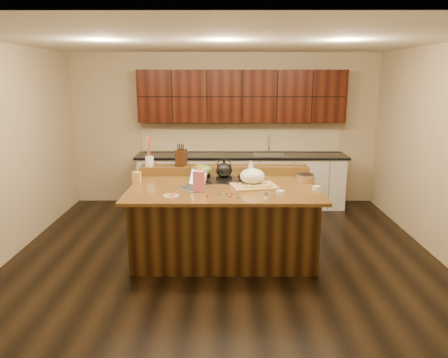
{
  "coord_description": "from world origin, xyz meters",
  "views": [
    {
      "loc": [
        0.02,
        -5.42,
        2.3
      ],
      "look_at": [
        0.0,
        0.05,
        1.0
      ],
      "focal_mm": 35.0,
      "sensor_mm": 36.0,
      "label": 1
    }
  ],
  "objects": [
    {
      "name": "candy_plate",
      "position": [
        -0.62,
        -0.49,
        0.93
      ],
      "size": [
        0.19,
        0.19,
        0.01
      ],
      "primitive_type": "cylinder",
      "rotation": [
        0.0,
        0.0,
        0.06
      ],
      "color": "white",
      "rests_on": "island"
    },
    {
      "name": "ramekin_c",
      "position": [
        1.15,
        0.25,
        0.94
      ],
      "size": [
        0.1,
        0.1,
        0.04
      ],
      "primitive_type": "cylinder",
      "rotation": [
        0.0,
        0.0,
        -0.03
      ],
      "color": "white",
      "rests_on": "island"
    },
    {
      "name": "gumdrop_6",
      "position": [
        0.18,
        -0.58,
        0.93
      ],
      "size": [
        0.02,
        0.02,
        0.02
      ],
      "primitive_type": "ellipsoid",
      "color": "red",
      "rests_on": "island"
    },
    {
      "name": "green_bowl",
      "position": [
        -0.3,
        0.43,
        1.04
      ],
      "size": [
        0.31,
        0.31,
        0.14
      ],
      "primitive_type": "ellipsoid",
      "rotation": [
        0.0,
        0.0,
        0.18
      ],
      "color": "#566E2C",
      "rests_on": "cooktop"
    },
    {
      "name": "cooktop",
      "position": [
        0.0,
        0.3,
        0.94
      ],
      "size": [
        0.92,
        0.52,
        0.05
      ],
      "color": "gray",
      "rests_on": "island"
    },
    {
      "name": "island",
      "position": [
        0.0,
        0.0,
        0.46
      ],
      "size": [
        2.4,
        1.6,
        0.92
      ],
      "color": "black",
      "rests_on": "ground"
    },
    {
      "name": "back_ledge",
      "position": [
        0.0,
        0.7,
        0.98
      ],
      "size": [
        2.4,
        0.3,
        0.12
      ],
      "primitive_type": "cube",
      "color": "black",
      "rests_on": "island"
    },
    {
      "name": "strainer_bowl",
      "position": [
        1.08,
        0.21,
        0.97
      ],
      "size": [
        0.32,
        0.32,
        0.09
      ],
      "primitive_type": "cylinder",
      "rotation": [
        0.0,
        0.0,
        0.41
      ],
      "color": "#996B3F",
      "rests_on": "island"
    },
    {
      "name": "gumdrop_1",
      "position": [
        0.17,
        -0.41,
        0.93
      ],
      "size": [
        0.02,
        0.02,
        0.02
      ],
      "primitive_type": "ellipsoid",
      "color": "#198C26",
      "rests_on": "island"
    },
    {
      "name": "gumdrop_8",
      "position": [
        -0.19,
        -0.48,
        0.93
      ],
      "size": [
        0.02,
        0.02,
        0.02
      ],
      "primitive_type": "ellipsoid",
      "color": "red",
      "rests_on": "island"
    },
    {
      "name": "gumdrop_7",
      "position": [
        0.14,
        -0.6,
        0.93
      ],
      "size": [
        0.02,
        0.02,
        0.02
      ],
      "primitive_type": "ellipsoid",
      "color": "#198C26",
      "rests_on": "island"
    },
    {
      "name": "kitchen_timer",
      "position": [
        0.5,
        -0.46,
        0.96
      ],
      "size": [
        0.1,
        0.1,
        0.07
      ],
      "primitive_type": "cone",
      "rotation": [
        0.0,
        0.0,
        -0.28
      ],
      "color": "silver",
      "rests_on": "island"
    },
    {
      "name": "gumdrop_0",
      "position": [
        0.1,
        -0.4,
        0.93
      ],
      "size": [
        0.02,
        0.02,
        0.02
      ],
      "primitive_type": "ellipsoid",
      "color": "red",
      "rests_on": "island"
    },
    {
      "name": "pink_bag",
      "position": [
        -0.3,
        -0.29,
        1.05
      ],
      "size": [
        0.15,
        0.09,
        0.26
      ],
      "primitive_type": "cube",
      "rotation": [
        0.0,
        0.0,
        -0.15
      ],
      "color": "pink",
      "rests_on": "island"
    },
    {
      "name": "gumdrop_5",
      "position": [
        -0.05,
        -0.44,
        0.93
      ],
      "size": [
        0.02,
        0.02,
        0.02
      ],
      "primitive_type": "ellipsoid",
      "color": "#198C26",
      "rests_on": "island"
    },
    {
      "name": "ramekin_b",
      "position": [
        1.15,
        -0.19,
        0.94
      ],
      "size": [
        0.11,
        0.11,
        0.04
      ],
      "primitive_type": "cylinder",
      "rotation": [
        0.0,
        0.0,
        -0.16
      ],
      "color": "white",
      "rests_on": "island"
    },
    {
      "name": "oil_bottle",
      "position": [
        -0.31,
        -0.21,
        1.06
      ],
      "size": [
        0.08,
        0.08,
        0.27
      ],
      "primitive_type": "cylinder",
      "rotation": [
        0.0,
        0.0,
        0.13
      ],
      "color": "#B99020",
      "rests_on": "island"
    },
    {
      "name": "ramekin_a",
      "position": [
        0.68,
        -0.39,
        0.94
      ],
      "size": [
        0.11,
        0.11,
        0.04
      ],
      "primitive_type": "cylinder",
      "rotation": [
        0.0,
        0.0,
        -0.14
      ],
      "color": "white",
      "rests_on": "island"
    },
    {
      "name": "package_box",
      "position": [
        -1.15,
        0.16,
        0.99
      ],
      "size": [
        0.11,
        0.09,
        0.15
      ],
      "primitive_type": "cube",
      "rotation": [
        0.0,
        0.0,
        -0.14
      ],
      "color": "#E2B150",
      "rests_on": "island"
    },
    {
      "name": "knife_block",
      "position": [
        -0.61,
        0.7,
        1.16
      ],
      "size": [
        0.16,
        0.21,
        0.23
      ],
      "primitive_type": "cube",
      "rotation": [
        0.0,
        0.0,
        -0.24
      ],
      "color": "black",
      "rests_on": "back_ledge"
    },
    {
      "name": "laptop",
      "position": [
        -0.38,
        -0.13,
        0.98
      ],
      "size": [
        0.41,
        0.42,
        0.23
      ],
      "rotation": [
        0.0,
        0.0,
        -0.9
      ],
      "color": "#B7B7BC",
      "rests_on": "island"
    },
    {
      "name": "wooden_tray",
      "position": [
        0.37,
        0.0,
        1.02
      ],
      "size": [
        0.63,
        0.52,
        0.22
      ],
      "rotation": [
        0.0,
        0.0,
        0.22
      ],
      "color": "tan",
      "rests_on": "island"
    },
    {
      "name": "gumdrop_2",
      "position": [
        -0.2,
        -0.55,
        0.93
      ],
      "size": [
        0.02,
        0.02,
        0.02
      ],
      "primitive_type": "ellipsoid",
      "color": "red",
      "rests_on": "island"
    },
    {
      "name": "utensil_crock",
      "position": [
        -1.07,
        0.7,
        1.11
      ],
      "size": [
        0.12,
        0.12,
        0.14
      ],
      "primitive_type": "cylinder",
      "rotation": [
        0.0,
        0.0,
        0.02
      ],
      "color": "white",
      "rests_on": "back_ledge"
    },
    {
      "name": "gumdrop_3",
      "position": [
        0.06,
        -0.52,
        0.93
      ],
      "size": [
        0.02,
        0.02,
        0.02
      ],
      "primitive_type": "ellipsoid",
      "color": "#198C26",
      "rests_on": "island"
    },
    {
      "name": "kettle",
      "position": [
        0.0,
        0.3,
        1.06
      ],
      "size": [
        0.26,
        0.26,
        0.2
      ],
      "primitive_type": "ellipsoid",
      "rotation": [
        0.0,
        0.0,
        0.23
      ],
      "color": "black",
      "rests_on": "cooktop"
    },
    {
      "name": "room",
      "position": [
        0.0,
        0.0,
        1.35
      ],
      "size": [
        5.52,
        5.02,
        2.72
      ],
      "color": "black",
      "rests_on": "ground"
    },
    {
      "name": "vinegar_bottle",
      "position": [
        0.35,
        0.12,
        1.04
      ],
      "size": [
        0.08,
        0.08,
        0.25
      ],
      "primitive_type": "cylinder",
      "rotation": [
        0.0,
        0.0,
        0.34
      ],
      "color": "silver",
      "rests_on": "island"
    },
    {
      "name": "gumdrop_9",
      "position": [
        0.03,
        -0.45,
        0.93
      ],
      "size": [
        0.02,
        0.02,
        0.02
      ],
      "primitive_type": "ellipsoid",
      "color": "#198C26",
      "rests_on": "island"
    },
    {
      "name": "gumdrop_4",
      "position": [
        0.08,
        -0.52,
        0.93
      ],
      "size": [
        0.02,
        0.02,
        0.02
      ],
      "primitive_type": "ellipsoid",
      "color": "red",
      "rests_on": "island"
    },
    {
      "name": "back_counter",
      "position": [
        0.3,
        2.23,
        0.98
      ],
      "size": [
        3.7,
        0.66,
        2.4
      ],
      "color": "silver",
      "rests_on": "ground"
    }
  ]
}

